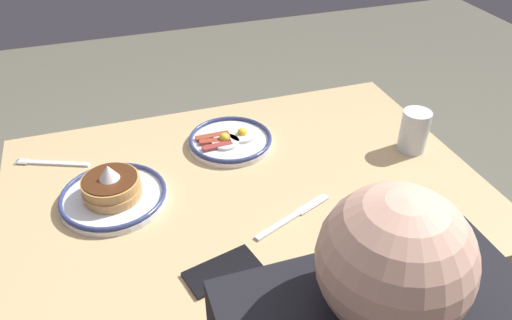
{
  "coord_description": "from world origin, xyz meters",
  "views": [
    {
      "loc": [
        0.27,
        0.9,
        1.48
      ],
      "look_at": [
        -0.04,
        -0.05,
        0.77
      ],
      "focal_mm": 35.43,
      "sensor_mm": 36.0,
      "label": 1
    }
  ],
  "objects_px": {
    "cell_phone": "(223,271)",
    "drinking_glass": "(414,133)",
    "plate_near_main": "(230,140)",
    "plate_center_pancakes": "(113,193)",
    "fork_near": "(52,163)",
    "tea_spoon": "(391,213)",
    "butter_knife": "(293,216)"
  },
  "relations": [
    {
      "from": "plate_center_pancakes",
      "to": "cell_phone",
      "type": "bearing_deg",
      "value": 121.92
    },
    {
      "from": "butter_knife",
      "to": "cell_phone",
      "type": "bearing_deg",
      "value": 29.07
    },
    {
      "from": "cell_phone",
      "to": "fork_near",
      "type": "height_order",
      "value": "cell_phone"
    },
    {
      "from": "plate_near_main",
      "to": "tea_spoon",
      "type": "bearing_deg",
      "value": 123.96
    },
    {
      "from": "plate_near_main",
      "to": "butter_knife",
      "type": "relative_size",
      "value": 1.09
    },
    {
      "from": "drinking_glass",
      "to": "cell_phone",
      "type": "distance_m",
      "value": 0.64
    },
    {
      "from": "plate_near_main",
      "to": "fork_near",
      "type": "relative_size",
      "value": 1.23
    },
    {
      "from": "fork_near",
      "to": "tea_spoon",
      "type": "distance_m",
      "value": 0.83
    },
    {
      "from": "cell_phone",
      "to": "tea_spoon",
      "type": "bearing_deg",
      "value": 172.46
    },
    {
      "from": "cell_phone",
      "to": "butter_knife",
      "type": "xyz_separation_m",
      "value": [
        -0.19,
        -0.1,
        -0.0
      ]
    },
    {
      "from": "fork_near",
      "to": "plate_center_pancakes",
      "type": "bearing_deg",
      "value": 124.44
    },
    {
      "from": "drinking_glass",
      "to": "tea_spoon",
      "type": "height_order",
      "value": "drinking_glass"
    },
    {
      "from": "cell_phone",
      "to": "butter_knife",
      "type": "height_order",
      "value": "cell_phone"
    },
    {
      "from": "butter_knife",
      "to": "fork_near",
      "type": "bearing_deg",
      "value": -36.99
    },
    {
      "from": "plate_center_pancakes",
      "to": "tea_spoon",
      "type": "distance_m",
      "value": 0.62
    },
    {
      "from": "plate_center_pancakes",
      "to": "plate_near_main",
      "type": "bearing_deg",
      "value": -155.98
    },
    {
      "from": "drinking_glass",
      "to": "fork_near",
      "type": "relative_size",
      "value": 0.61
    },
    {
      "from": "tea_spoon",
      "to": "cell_phone",
      "type": "bearing_deg",
      "value": 6.39
    },
    {
      "from": "plate_center_pancakes",
      "to": "cell_phone",
      "type": "xyz_separation_m",
      "value": [
        -0.18,
        0.29,
        -0.02
      ]
    },
    {
      "from": "drinking_glass",
      "to": "plate_center_pancakes",
      "type": "bearing_deg",
      "value": -2.18
    },
    {
      "from": "plate_center_pancakes",
      "to": "butter_knife",
      "type": "relative_size",
      "value": 1.18
    },
    {
      "from": "plate_near_main",
      "to": "drinking_glass",
      "type": "xyz_separation_m",
      "value": [
        -0.44,
        0.17,
        0.04
      ]
    },
    {
      "from": "plate_center_pancakes",
      "to": "drinking_glass",
      "type": "relative_size",
      "value": 2.18
    },
    {
      "from": "plate_near_main",
      "to": "plate_center_pancakes",
      "type": "height_order",
      "value": "plate_center_pancakes"
    },
    {
      "from": "plate_center_pancakes",
      "to": "fork_near",
      "type": "relative_size",
      "value": 1.34
    },
    {
      "from": "plate_near_main",
      "to": "tea_spoon",
      "type": "distance_m",
      "value": 0.46
    },
    {
      "from": "cell_phone",
      "to": "drinking_glass",
      "type": "bearing_deg",
      "value": -170.09
    },
    {
      "from": "plate_center_pancakes",
      "to": "fork_near",
      "type": "height_order",
      "value": "plate_center_pancakes"
    },
    {
      "from": "plate_center_pancakes",
      "to": "drinking_glass",
      "type": "distance_m",
      "value": 0.76
    },
    {
      "from": "butter_knife",
      "to": "plate_center_pancakes",
      "type": "bearing_deg",
      "value": -26.29
    },
    {
      "from": "plate_center_pancakes",
      "to": "tea_spoon",
      "type": "xyz_separation_m",
      "value": [
        -0.57,
        0.24,
        -0.02
      ]
    },
    {
      "from": "tea_spoon",
      "to": "plate_near_main",
      "type": "bearing_deg",
      "value": -56.04
    }
  ]
}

